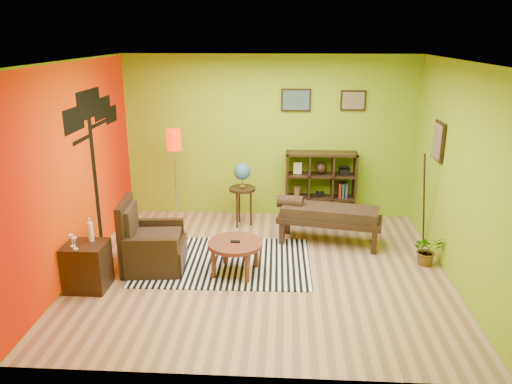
# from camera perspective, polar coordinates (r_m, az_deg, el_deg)

# --- Properties ---
(ground) EXTENTS (5.00, 5.00, 0.00)m
(ground) POSITION_cam_1_polar(r_m,az_deg,el_deg) (6.98, 0.75, -8.87)
(ground) COLOR tan
(ground) RESTS_ON ground
(room_shell) EXTENTS (5.04, 4.54, 2.82)m
(room_shell) POSITION_cam_1_polar(r_m,az_deg,el_deg) (6.40, -0.02, 5.77)
(room_shell) COLOR #87B119
(room_shell) RESTS_ON ground
(zebra_rug) EXTENTS (2.47, 1.72, 0.01)m
(zebra_rug) POSITION_cam_1_polar(r_m,az_deg,el_deg) (7.22, -3.68, -7.91)
(zebra_rug) COLOR white
(zebra_rug) RESTS_ON ground
(coffee_table) EXTENTS (0.74, 0.74, 0.47)m
(coffee_table) POSITION_cam_1_polar(r_m,az_deg,el_deg) (6.74, -2.37, -6.24)
(coffee_table) COLOR brown
(coffee_table) RESTS_ON ground
(armchair) EXTENTS (0.89, 0.89, 0.99)m
(armchair) POSITION_cam_1_polar(r_m,az_deg,el_deg) (7.08, -12.02, -6.22)
(armchair) COLOR black
(armchair) RESTS_ON ground
(side_cabinet) EXTENTS (0.51, 0.47, 0.92)m
(side_cabinet) POSITION_cam_1_polar(r_m,az_deg,el_deg) (6.74, -18.74, -7.98)
(side_cabinet) COLOR black
(side_cabinet) RESTS_ON ground
(floor_lamp) EXTENTS (0.25, 0.25, 1.65)m
(floor_lamp) POSITION_cam_1_polar(r_m,az_deg,el_deg) (8.23, -9.36, 4.92)
(floor_lamp) COLOR silver
(floor_lamp) RESTS_ON ground
(globe_table) EXTENTS (0.45, 0.45, 1.09)m
(globe_table) POSITION_cam_1_polar(r_m,az_deg,el_deg) (8.25, -1.60, 1.53)
(globe_table) COLOR black
(globe_table) RESTS_ON ground
(cube_shelf) EXTENTS (1.20, 0.35, 1.20)m
(cube_shelf) POSITION_cam_1_polar(r_m,az_deg,el_deg) (8.66, 7.45, 0.64)
(cube_shelf) COLOR black
(cube_shelf) RESTS_ON ground
(bench) EXTENTS (1.65, 0.85, 0.73)m
(bench) POSITION_cam_1_polar(r_m,az_deg,el_deg) (7.73, 8.07, -2.59)
(bench) COLOR black
(bench) RESTS_ON ground
(potted_plant) EXTENTS (0.44, 0.48, 0.34)m
(potted_plant) POSITION_cam_1_polar(r_m,az_deg,el_deg) (7.46, 18.93, -6.61)
(potted_plant) COLOR #26661E
(potted_plant) RESTS_ON ground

